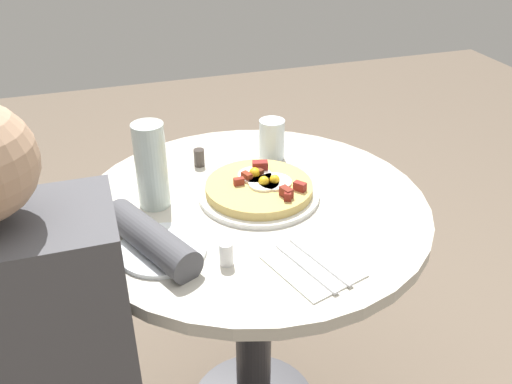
% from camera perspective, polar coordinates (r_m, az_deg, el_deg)
% --- Properties ---
extents(dining_table, '(0.83, 0.83, 0.74)m').
position_cam_1_polar(dining_table, '(1.40, -0.29, -7.16)').
color(dining_table, beige).
rests_on(dining_table, ground_plane).
extents(pizza_plate, '(0.29, 0.29, 0.01)m').
position_cam_1_polar(pizza_plate, '(1.32, 0.31, -0.21)').
color(pizza_plate, white).
rests_on(pizza_plate, dining_table).
extents(breakfast_pizza, '(0.26, 0.26, 0.05)m').
position_cam_1_polar(breakfast_pizza, '(1.31, 0.41, 0.56)').
color(breakfast_pizza, tan).
rests_on(breakfast_pizza, pizza_plate).
extents(bread_plate, '(0.18, 0.18, 0.01)m').
position_cam_1_polar(bread_plate, '(1.15, -9.67, -5.87)').
color(bread_plate, white).
rests_on(bread_plate, dining_table).
extents(napkin, '(0.18, 0.20, 0.00)m').
position_cam_1_polar(napkin, '(1.10, 5.91, -7.64)').
color(napkin, white).
rests_on(napkin, dining_table).
extents(fork, '(0.06, 0.18, 0.00)m').
position_cam_1_polar(fork, '(1.11, 6.63, -7.11)').
color(fork, silver).
rests_on(fork, napkin).
extents(knife, '(0.06, 0.18, 0.00)m').
position_cam_1_polar(knife, '(1.09, 5.19, -7.80)').
color(knife, silver).
rests_on(knife, napkin).
extents(water_glass, '(0.07, 0.07, 0.11)m').
position_cam_1_polar(water_glass, '(1.47, 1.64, 5.46)').
color(water_glass, silver).
rests_on(water_glass, dining_table).
extents(water_bottle, '(0.07, 0.07, 0.20)m').
position_cam_1_polar(water_bottle, '(1.26, -10.78, 2.68)').
color(water_bottle, silver).
rests_on(water_bottle, dining_table).
extents(salt_shaker, '(0.03, 0.03, 0.05)m').
position_cam_1_polar(salt_shaker, '(1.09, -3.10, -6.39)').
color(salt_shaker, white).
rests_on(salt_shaker, dining_table).
extents(pepper_shaker, '(0.03, 0.03, 0.05)m').
position_cam_1_polar(pepper_shaker, '(1.46, -5.91, 3.56)').
color(pepper_shaker, '#3F3833').
rests_on(pepper_shaker, dining_table).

